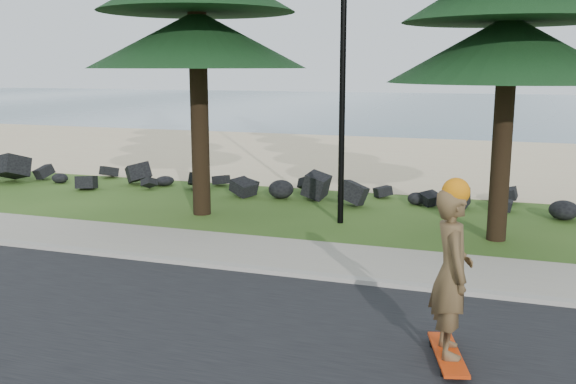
# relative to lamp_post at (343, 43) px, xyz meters

# --- Properties ---
(ground) EXTENTS (160.00, 160.00, 0.00)m
(ground) POSITION_rel_lamp_post_xyz_m (0.00, -3.20, -4.13)
(ground) COLOR #2C4C17
(ground) RESTS_ON ground
(road) EXTENTS (160.00, 7.00, 0.02)m
(road) POSITION_rel_lamp_post_xyz_m (0.00, -7.70, -4.12)
(road) COLOR black
(road) RESTS_ON ground
(kerb) EXTENTS (160.00, 0.20, 0.10)m
(kerb) POSITION_rel_lamp_post_xyz_m (0.00, -4.10, -4.08)
(kerb) COLOR #A7A096
(kerb) RESTS_ON ground
(sidewalk) EXTENTS (160.00, 2.00, 0.08)m
(sidewalk) POSITION_rel_lamp_post_xyz_m (0.00, -3.00, -4.09)
(sidewalk) COLOR gray
(sidewalk) RESTS_ON ground
(beach_sand) EXTENTS (160.00, 15.00, 0.01)m
(beach_sand) POSITION_rel_lamp_post_xyz_m (0.00, 11.30, -4.13)
(beach_sand) COLOR beige
(beach_sand) RESTS_ON ground
(ocean) EXTENTS (160.00, 58.00, 0.01)m
(ocean) POSITION_rel_lamp_post_xyz_m (0.00, 47.80, -4.13)
(ocean) COLOR #3A5E6E
(ocean) RESTS_ON ground
(seawall_boulders) EXTENTS (60.00, 2.40, 1.10)m
(seawall_boulders) POSITION_rel_lamp_post_xyz_m (0.00, 2.40, -4.13)
(seawall_boulders) COLOR black
(seawall_boulders) RESTS_ON ground
(lamp_post) EXTENTS (0.25, 0.14, 8.14)m
(lamp_post) POSITION_rel_lamp_post_xyz_m (0.00, 0.00, 0.00)
(lamp_post) COLOR black
(lamp_post) RESTS_ON ground
(skateboarder) EXTENTS (0.68, 1.28, 2.31)m
(skateboarder) POSITION_rel_lamp_post_xyz_m (3.04, -6.64, -2.97)
(skateboarder) COLOR red
(skateboarder) RESTS_ON ground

